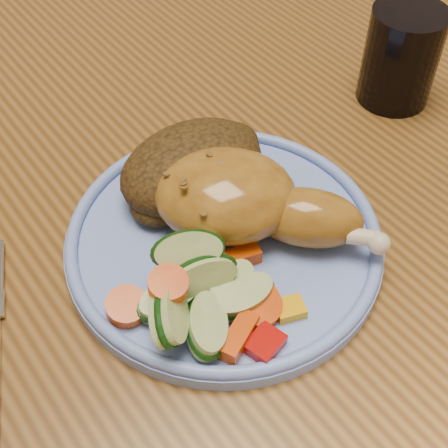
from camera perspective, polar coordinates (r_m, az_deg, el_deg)
name	(u,v)px	position (r m, az deg, el deg)	size (l,w,h in m)	color
dining_table	(153,207)	(0.64, -6.51, 1.57)	(0.90, 1.40, 0.75)	brown
plate	(224,242)	(0.49, 0.00, -1.62)	(0.25, 0.25, 0.01)	#6D8ADE
plate_rim	(224,233)	(0.48, 0.00, -0.78)	(0.24, 0.24, 0.01)	#6D8ADE
chicken_leg	(245,201)	(0.47, 1.94, 2.16)	(0.16, 0.18, 0.06)	#9D6A20
rice_pilaf	(194,166)	(0.51, -2.74, 5.28)	(0.13, 0.09, 0.05)	#402B10
vegetable_pile	(206,295)	(0.43, -1.65, -6.53)	(0.12, 0.12, 0.06)	#A50A05
drinking_glass	(401,56)	(0.62, 15.87, 14.53)	(0.07, 0.07, 0.09)	black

